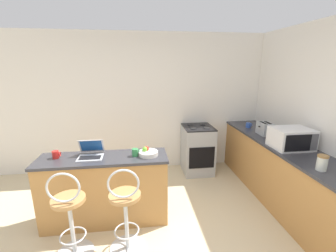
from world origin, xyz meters
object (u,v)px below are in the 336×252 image
fruit_bowl (148,152)px  mug_blue (248,125)px  storage_jar (322,163)px  mug_red (56,155)px  stove_range (197,149)px  microwave (291,138)px  toaster (265,129)px  bar_stool_far (126,212)px  bar_stool_near (70,217)px  mug_green (135,152)px  laptop (91,152)px

fruit_bowl → mug_blue: 2.18m
storage_jar → mug_red: 3.06m
stove_range → microwave: bearing=-52.2°
storage_jar → toaster: bearing=85.6°
bar_stool_far → storage_jar: size_ratio=5.98×
toaster → bar_stool_near: bearing=-157.2°
fruit_bowl → mug_red: fruit_bowl is taller
bar_stool_near → mug_blue: bearing=30.7°
bar_stool_far → mug_red: bearing=144.9°
bar_stool_near → toaster: toaster is taller
fruit_bowl → storage_jar: bearing=-19.9°
mug_green → fruit_bowl: bearing=0.2°
microwave → mug_green: microwave is taller
fruit_bowl → storage_jar: size_ratio=1.43×
fruit_bowl → mug_green: 0.16m
toaster → mug_blue: toaster is taller
microwave → mug_green: bearing=-179.9°
bar_stool_far → microwave: 2.37m
fruit_bowl → storage_jar: storage_jar is taller
bar_stool_near → mug_red: size_ratio=10.71×
fruit_bowl → microwave: bearing=0.1°
bar_stool_near → bar_stool_far: bearing=0.0°
mug_red → bar_stool_far: bearing=-35.1°
bar_stool_far → mug_green: 0.73m
toaster → bar_stool_far: bearing=-152.1°
fruit_bowl → storage_jar: (1.85, -0.67, 0.05)m
toaster → mug_blue: (-0.06, 0.45, -0.06)m
stove_range → mug_green: 1.78m
bar_stool_near → mug_blue: 3.22m
toaster → mug_red: (-3.08, -0.58, -0.05)m
mug_blue → mug_red: 3.19m
bar_stool_near → toaster: size_ratio=3.93×
fruit_bowl → mug_blue: fruit_bowl is taller
toaster → mug_blue: size_ratio=2.50×
microwave → toaster: 0.63m
laptop → bar_stool_near: bearing=-102.8°
bar_stool_far → mug_red: size_ratio=10.71×
laptop → microwave: size_ratio=0.59×
bar_stool_near → mug_red: bearing=114.9°
storage_jar → mug_red: size_ratio=1.79×
stove_range → mug_red: (-2.12, -1.20, 0.50)m
microwave → fruit_bowl: size_ratio=2.06×
microwave → mug_red: 3.09m
fruit_bowl → mug_green: fruit_bowl is taller
stove_range → fruit_bowl: bearing=-128.5°
bar_stool_far → stove_range: bearing=54.7°
laptop → mug_red: 0.41m
storage_jar → mug_green: bearing=161.5°
fruit_bowl → bar_stool_near: bearing=-147.2°
bar_stool_far → bar_stool_near: bearing=180.0°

